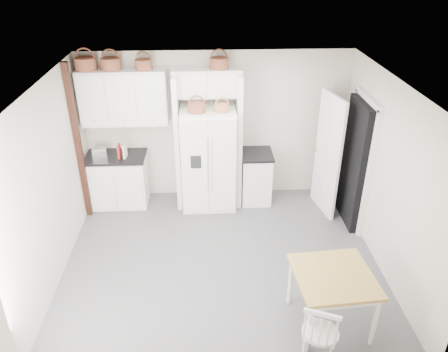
{
  "coord_description": "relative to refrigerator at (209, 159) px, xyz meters",
  "views": [
    {
      "loc": [
        -0.21,
        -5.02,
        4.13
      ],
      "look_at": [
        0.05,
        0.4,
        1.19
      ],
      "focal_mm": 35.0,
      "sensor_mm": 36.0,
      "label": 1
    }
  ],
  "objects": [
    {
      "name": "floor",
      "position": [
        0.15,
        -1.61,
        -0.87
      ],
      "size": [
        4.5,
        4.5,
        0.0
      ],
      "primitive_type": "plane",
      "color": "#4E4D4E",
      "rests_on": "ground"
    },
    {
      "name": "ceiling",
      "position": [
        0.15,
        -1.61,
        1.73
      ],
      "size": [
        4.5,
        4.5,
        0.0
      ],
      "primitive_type": "plane",
      "color": "white",
      "rests_on": "wall_back"
    },
    {
      "name": "wall_back",
      "position": [
        0.15,
        0.39,
        0.43
      ],
      "size": [
        4.5,
        0.0,
        4.5
      ],
      "primitive_type": "plane",
      "rotation": [
        1.57,
        0.0,
        0.0
      ],
      "color": "beige",
      "rests_on": "floor"
    },
    {
      "name": "wall_left",
      "position": [
        -2.1,
        -1.61,
        0.43
      ],
      "size": [
        0.0,
        4.0,
        4.0
      ],
      "primitive_type": "plane",
      "rotation": [
        1.57,
        0.0,
        1.57
      ],
      "color": "beige",
      "rests_on": "floor"
    },
    {
      "name": "wall_right",
      "position": [
        2.4,
        -1.61,
        0.43
      ],
      "size": [
        0.0,
        4.0,
        4.0
      ],
      "primitive_type": "plane",
      "rotation": [
        1.57,
        0.0,
        -1.57
      ],
      "color": "beige",
      "rests_on": "floor"
    },
    {
      "name": "refrigerator",
      "position": [
        0.0,
        0.0,
        0.0
      ],
      "size": [
        0.9,
        0.73,
        1.74
      ],
      "primitive_type": "cube",
      "color": "white",
      "rests_on": "floor"
    },
    {
      "name": "base_cab_left",
      "position": [
        -1.57,
        0.09,
        -0.43
      ],
      "size": [
        0.96,
        0.61,
        0.89
      ],
      "primitive_type": "cube",
      "color": "white",
      "rests_on": "floor"
    },
    {
      "name": "base_cab_right",
      "position": [
        0.83,
        0.09,
        -0.43
      ],
      "size": [
        0.5,
        0.6,
        0.88
      ],
      "primitive_type": "cube",
      "color": "white",
      "rests_on": "floor"
    },
    {
      "name": "dining_table",
      "position": [
        1.4,
        -2.83,
        -0.5
      ],
      "size": [
        0.96,
        0.96,
        0.74
      ],
      "primitive_type": "cube",
      "rotation": [
        0.0,
        0.0,
        0.08
      ],
      "color": "#A8843B",
      "rests_on": "floor"
    },
    {
      "name": "windsor_chair",
      "position": [
        1.14,
        -3.36,
        -0.46
      ],
      "size": [
        0.51,
        0.49,
        0.82
      ],
      "primitive_type": "cube",
      "rotation": [
        0.0,
        0.0,
        -0.38
      ],
      "color": "white",
      "rests_on": "floor"
    },
    {
      "name": "counter_left",
      "position": [
        -1.57,
        0.09,
        0.04
      ],
      "size": [
        1.0,
        0.65,
        0.04
      ],
      "primitive_type": "cube",
      "color": "black",
      "rests_on": "base_cab_left"
    },
    {
      "name": "counter_right",
      "position": [
        0.83,
        0.09,
        0.03
      ],
      "size": [
        0.54,
        0.64,
        0.04
      ],
      "primitive_type": "cube",
      "color": "black",
      "rests_on": "base_cab_right"
    },
    {
      "name": "toaster",
      "position": [
        -1.82,
        0.06,
        0.14
      ],
      "size": [
        0.25,
        0.17,
        0.16
      ],
      "primitive_type": "cube",
      "rotation": [
        0.0,
        0.0,
        0.16
      ],
      "color": "silver",
      "rests_on": "counter_left"
    },
    {
      "name": "cookbook_red",
      "position": [
        -1.48,
        0.01,
        0.17
      ],
      "size": [
        0.04,
        0.15,
        0.23
      ],
      "primitive_type": "cube",
      "rotation": [
        0.0,
        0.0,
        -0.01
      ],
      "color": "#A31F20",
      "rests_on": "counter_left"
    },
    {
      "name": "cookbook_cream",
      "position": [
        -1.39,
        0.01,
        0.17
      ],
      "size": [
        0.06,
        0.16,
        0.23
      ],
      "primitive_type": "cube",
      "rotation": [
        0.0,
        0.0,
        -0.15
      ],
      "color": "beige",
      "rests_on": "counter_left"
    },
    {
      "name": "basket_upper_a",
      "position": [
        -1.87,
        0.22,
        1.57
      ],
      "size": [
        0.34,
        0.34,
        0.19
      ],
      "primitive_type": "cylinder",
      "color": "brown",
      "rests_on": "upper_cabinet"
    },
    {
      "name": "basket_upper_b",
      "position": [
        -1.49,
        0.22,
        1.57
      ],
      "size": [
        0.31,
        0.31,
        0.18
      ],
      "primitive_type": "cylinder",
      "color": "brown",
      "rests_on": "upper_cabinet"
    },
    {
      "name": "basket_upper_c",
      "position": [
        -0.98,
        0.22,
        1.56
      ],
      "size": [
        0.27,
        0.27,
        0.16
      ],
      "primitive_type": "cylinder",
      "color": "brown",
      "rests_on": "upper_cabinet"
    },
    {
      "name": "basket_bridge_b",
      "position": [
        0.2,
        0.22,
        1.56
      ],
      "size": [
        0.3,
        0.3,
        0.17
      ],
      "primitive_type": "cylinder",
      "color": "brown",
      "rests_on": "bridge_cabinet"
    },
    {
      "name": "basket_fridge_a",
      "position": [
        -0.17,
        -0.1,
        0.95
      ],
      "size": [
        0.28,
        0.28,
        0.15
      ],
      "primitive_type": "cylinder",
      "color": "brown",
      "rests_on": "refrigerator"
    },
    {
      "name": "basket_fridge_b",
      "position": [
        0.22,
        -0.1,
        0.93
      ],
      "size": [
        0.23,
        0.23,
        0.12
      ],
      "primitive_type": "cylinder",
      "color": "#9D562E",
      "rests_on": "refrigerator"
    },
    {
      "name": "upper_cabinet",
      "position": [
        -1.35,
        0.22,
        1.03
      ],
      "size": [
        1.4,
        0.34,
        0.9
      ],
      "primitive_type": "cube",
      "color": "white",
      "rests_on": "wall_back"
    },
    {
      "name": "bridge_cabinet",
      "position": [
        0.0,
        0.22,
        1.25
      ],
      "size": [
        1.12,
        0.34,
        0.45
      ],
      "primitive_type": "cube",
      "color": "white",
      "rests_on": "wall_back"
    },
    {
      "name": "fridge_panel_left",
      "position": [
        -0.51,
        0.09,
        0.28
      ],
      "size": [
        0.08,
        0.6,
        2.3
      ],
      "primitive_type": "cube",
      "color": "white",
      "rests_on": "floor"
    },
    {
      "name": "fridge_panel_right",
      "position": [
        0.51,
        0.09,
        0.28
      ],
      "size": [
        0.08,
        0.6,
        2.3
      ],
      "primitive_type": "cube",
      "color": "white",
      "rests_on": "floor"
    },
    {
      "name": "trim_post",
      "position": [
        -2.05,
        -0.26,
        0.43
      ],
      "size": [
        0.09,
        0.09,
        2.6
      ],
      "primitive_type": "cube",
      "color": "black",
      "rests_on": "floor"
    },
    {
      "name": "doorway_void",
      "position": [
        2.31,
        -0.61,
        0.15
      ],
      "size": [
        0.18,
        0.85,
        2.05
      ],
      "primitive_type": "cube",
      "color": "black",
      "rests_on": "floor"
    },
    {
      "name": "door_slab",
      "position": [
        1.95,
        -0.27,
        0.15
      ],
      "size": [
        0.21,
        0.79,
        2.05
      ],
      "primitive_type": "cube",
      "rotation": [
        0.0,
        0.0,
        -1.36
      ],
      "color": "white",
      "rests_on": "floor"
    }
  ]
}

